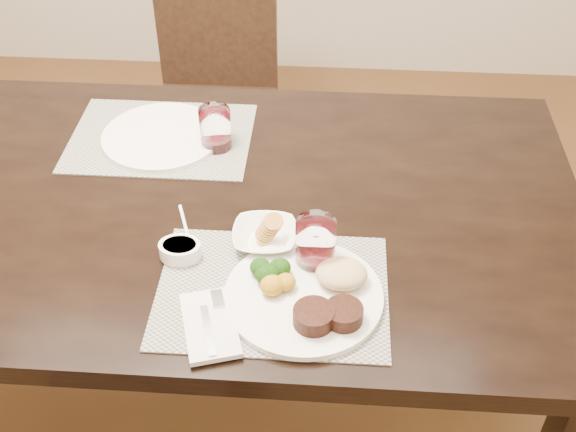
# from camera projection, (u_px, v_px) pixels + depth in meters

# --- Properties ---
(ground_plane) EXTENTS (4.50, 4.50, 0.00)m
(ground_plane) POSITION_uv_depth(u_px,v_px,m) (181.00, 392.00, 2.16)
(ground_plane) COLOR #4B2B18
(ground_plane) RESTS_ON ground
(dining_table) EXTENTS (2.00, 1.00, 0.75)m
(dining_table) POSITION_uv_depth(u_px,v_px,m) (154.00, 224.00, 1.72)
(dining_table) COLOR black
(dining_table) RESTS_ON ground
(chair_far) EXTENTS (0.42, 0.42, 0.90)m
(chair_far) POSITION_uv_depth(u_px,v_px,m) (215.00, 85.00, 2.54)
(chair_far) COLOR black
(chair_far) RESTS_ON ground
(placemat_near) EXTENTS (0.46, 0.34, 0.00)m
(placemat_near) POSITION_uv_depth(u_px,v_px,m) (272.00, 291.00, 1.44)
(placemat_near) COLOR gray
(placemat_near) RESTS_ON dining_table
(placemat_far) EXTENTS (0.46, 0.34, 0.00)m
(placemat_far) POSITION_uv_depth(u_px,v_px,m) (161.00, 138.00, 1.85)
(placemat_far) COLOR gray
(placemat_far) RESTS_ON dining_table
(dinner_plate) EXTENTS (0.31, 0.31, 0.06)m
(dinner_plate) POSITION_uv_depth(u_px,v_px,m) (311.00, 294.00, 1.41)
(dinner_plate) COLOR white
(dinner_plate) RESTS_ON placemat_near
(napkin_fork) EXTENTS (0.14, 0.19, 0.02)m
(napkin_fork) POSITION_uv_depth(u_px,v_px,m) (210.00, 325.00, 1.36)
(napkin_fork) COLOR white
(napkin_fork) RESTS_ON placemat_near
(steak_knife) EXTENTS (0.06, 0.23, 0.01)m
(steak_knife) POSITION_uv_depth(u_px,v_px,m) (338.00, 287.00, 1.44)
(steak_knife) COLOR silver
(steak_knife) RESTS_ON placemat_near
(cracker_bowl) EXTENTS (0.14, 0.14, 0.06)m
(cracker_bowl) POSITION_uv_depth(u_px,v_px,m) (265.00, 236.00, 1.53)
(cracker_bowl) COLOR white
(cracker_bowl) RESTS_ON placemat_near
(sauce_ramekin) EXTENTS (0.09, 0.13, 0.07)m
(sauce_ramekin) POSITION_uv_depth(u_px,v_px,m) (180.00, 249.00, 1.50)
(sauce_ramekin) COLOR white
(sauce_ramekin) RESTS_ON placemat_near
(wine_glass_near) EXTENTS (0.08, 0.08, 0.11)m
(wine_glass_near) POSITION_uv_depth(u_px,v_px,m) (315.00, 246.00, 1.46)
(wine_glass_near) COLOR white
(wine_glass_near) RESTS_ON placemat_near
(far_plate) EXTENTS (0.30, 0.30, 0.01)m
(far_plate) POSITION_uv_depth(u_px,v_px,m) (162.00, 136.00, 1.84)
(far_plate) COLOR white
(far_plate) RESTS_ON placemat_far
(wine_glass_far) EXTENTS (0.08, 0.08, 0.11)m
(wine_glass_far) POSITION_uv_depth(u_px,v_px,m) (215.00, 130.00, 1.79)
(wine_glass_far) COLOR white
(wine_glass_far) RESTS_ON placemat_far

